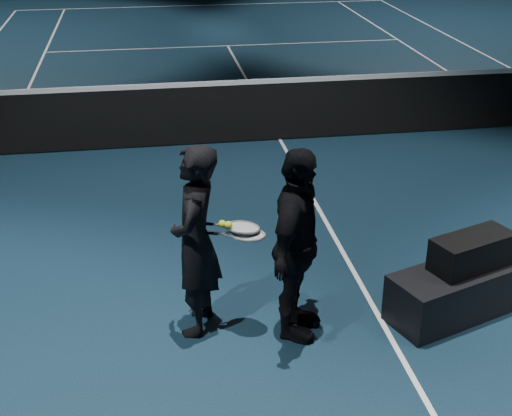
{
  "coord_description": "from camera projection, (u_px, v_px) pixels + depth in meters",
  "views": [
    {
      "loc": [
        -1.98,
        -9.98,
        3.71
      ],
      "look_at": [
        -1.14,
        -4.76,
        1.18
      ],
      "focal_mm": 50.0,
      "sensor_mm": 36.0,
      "label": 1
    }
  ],
  "objects": [
    {
      "name": "court_lines",
      "position": [
        280.0,
        140.0,
        10.77
      ],
      "size": [
        10.98,
        23.78,
        0.01
      ],
      "primitive_type": null,
      "color": "white",
      "rests_on": "floor"
    },
    {
      "name": "bag_signature",
      "position": [
        480.0,
        261.0,
        6.21
      ],
      "size": [
        0.34,
        0.13,
        0.1
      ],
      "primitive_type": "cube",
      "rotation": [
        0.0,
        0.0,
        0.35
      ],
      "color": "white",
      "rests_on": "racket_bag"
    },
    {
      "name": "racket_bag",
      "position": [
        472.0,
        252.0,
        6.36
      ],
      "size": [
        0.83,
        0.57,
        0.31
      ],
      "primitive_type": "cube",
      "rotation": [
        0.0,
        0.0,
        0.35
      ],
      "color": "black",
      "rests_on": "player_bench"
    },
    {
      "name": "floor",
      "position": [
        280.0,
        140.0,
        10.77
      ],
      "size": [
        36.0,
        36.0,
        0.0
      ],
      "primitive_type": "plane",
      "color": "#0D1F30",
      "rests_on": "ground"
    },
    {
      "name": "player_a",
      "position": [
        196.0,
        241.0,
        6.01
      ],
      "size": [
        0.58,
        0.72,
        1.72
      ],
      "primitive_type": "imported",
      "rotation": [
        0.0,
        0.0,
        -1.87
      ],
      "color": "black",
      "rests_on": "floor"
    },
    {
      "name": "racket_upper",
      "position": [
        243.0,
        227.0,
        5.96
      ],
      "size": [
        0.71,
        0.34,
        0.1
      ],
      "primitive_type": null,
      "rotation": [
        0.0,
        0.1,
        -0.18
      ],
      "color": "black",
      "rests_on": "player_b"
    },
    {
      "name": "tennis_balls",
      "position": [
        225.0,
        222.0,
        5.92
      ],
      "size": [
        0.12,
        0.1,
        0.12
      ],
      "primitive_type": null,
      "color": "yellow",
      "rests_on": "racket_upper"
    },
    {
      "name": "racket_lower",
      "position": [
        248.0,
        235.0,
        5.94
      ],
      "size": [
        0.71,
        0.38,
        0.03
      ],
      "primitive_type": null,
      "rotation": [
        0.0,
        0.0,
        -0.25
      ],
      "color": "black",
      "rests_on": "player_a"
    },
    {
      "name": "net_tape",
      "position": [
        281.0,
        81.0,
        10.38
      ],
      "size": [
        12.8,
        0.03,
        0.07
      ],
      "primitive_type": "cube",
      "color": "white",
      "rests_on": "net_mesh"
    },
    {
      "name": "player_bench",
      "position": [
        466.0,
        288.0,
        6.53
      ],
      "size": [
        1.62,
        1.01,
        0.46
      ],
      "primitive_type": "cube",
      "rotation": [
        0.0,
        0.0,
        0.35
      ],
      "color": "black",
      "rests_on": "floor"
    },
    {
      "name": "player_b",
      "position": [
        296.0,
        246.0,
        5.94
      ],
      "size": [
        0.83,
        1.09,
        1.72
      ],
      "primitive_type": "imported",
      "rotation": [
        0.0,
        0.0,
        1.11
      ],
      "color": "black",
      "rests_on": "floor"
    },
    {
      "name": "net_mesh",
      "position": [
        280.0,
        111.0,
        10.58
      ],
      "size": [
        12.8,
        0.02,
        0.86
      ],
      "primitive_type": "cube",
      "color": "black",
      "rests_on": "floor"
    }
  ]
}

